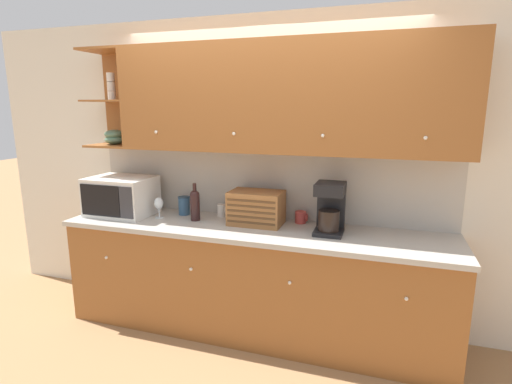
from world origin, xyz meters
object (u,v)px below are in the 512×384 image
(wine_bottle, at_px, (195,204))
(wine_glass, at_px, (159,204))
(mug_blue_second, at_px, (222,210))
(bread_box, at_px, (256,208))
(storage_canister, at_px, (184,205))
(coffee_maker, at_px, (330,207))
(microwave, at_px, (121,196))
(mug, at_px, (301,217))

(wine_bottle, bearing_deg, wine_glass, -175.82)
(mug_blue_second, bearing_deg, wine_glass, -156.03)
(wine_glass, height_order, bread_box, bread_box)
(storage_canister, distance_m, bread_box, 0.71)
(coffee_maker, bearing_deg, mug_blue_second, 169.40)
(wine_bottle, bearing_deg, microwave, -177.76)
(mug_blue_second, distance_m, bread_box, 0.40)
(microwave, xyz_separation_m, wine_bottle, (0.71, 0.03, -0.02))
(microwave, bearing_deg, mug_blue_second, 14.42)
(wine_bottle, height_order, mug, wine_bottle)
(wine_bottle, xyz_separation_m, mug, (0.87, 0.20, -0.10))
(mug_blue_second, height_order, mug, mug_blue_second)
(storage_canister, xyz_separation_m, mug_blue_second, (0.34, 0.06, -0.03))
(microwave, bearing_deg, bread_box, 3.99)
(microwave, relative_size, storage_canister, 3.36)
(coffee_maker, bearing_deg, mug, 144.38)
(microwave, bearing_deg, storage_canister, 17.66)
(wine_bottle, height_order, coffee_maker, coffee_maker)
(storage_canister, bearing_deg, coffee_maker, -5.46)
(wine_bottle, distance_m, bread_box, 0.53)
(wine_glass, distance_m, bread_box, 0.87)
(mug, relative_size, coffee_maker, 0.26)
(storage_canister, relative_size, bread_box, 0.38)
(wine_glass, distance_m, storage_canister, 0.23)
(microwave, height_order, mug, microwave)
(wine_glass, bearing_deg, mug, 10.64)
(wine_glass, xyz_separation_m, coffee_maker, (1.47, 0.04, 0.08))
(microwave, height_order, coffee_maker, coffee_maker)
(wine_glass, bearing_deg, coffee_maker, 1.58)
(mug_blue_second, bearing_deg, bread_box, -20.87)
(wine_bottle, bearing_deg, storage_canister, 142.01)
(mug_blue_second, height_order, bread_box, bread_box)
(microwave, distance_m, bread_box, 1.24)
(bread_box, xyz_separation_m, coffee_maker, (0.60, -0.04, 0.06))
(bread_box, bearing_deg, wine_glass, -174.50)
(coffee_maker, bearing_deg, wine_glass, -178.42)
(microwave, xyz_separation_m, storage_canister, (0.53, 0.17, -0.09))
(mug_blue_second, bearing_deg, mug, 0.40)
(microwave, height_order, storage_canister, microwave)
(mug, distance_m, coffee_maker, 0.35)
(wine_bottle, height_order, mug_blue_second, wine_bottle)
(microwave, distance_m, coffee_maker, 1.84)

